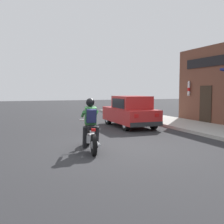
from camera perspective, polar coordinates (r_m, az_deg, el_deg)
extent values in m
plane|color=#2B2B2D|center=(8.56, 0.74, -7.79)|extent=(80.00, 80.00, 0.00)
cube|color=#ADAAA3|center=(13.79, 17.10, -2.90)|extent=(2.60, 22.00, 0.14)
cube|color=#2D2319|center=(14.96, 19.67, 1.39)|extent=(0.04, 0.90, 2.10)
cylinder|color=white|center=(15.95, 16.37, 4.73)|extent=(0.14, 0.14, 0.70)
cylinder|color=red|center=(15.95, 16.37, 4.73)|extent=(0.15, 0.15, 0.20)
sphere|color=silver|center=(15.95, 16.41, 6.16)|extent=(0.16, 0.16, 0.16)
cylinder|color=black|center=(8.87, -5.39, -5.32)|extent=(0.18, 0.63, 0.62)
cylinder|color=silver|center=(8.87, -5.39, -5.32)|extent=(0.15, 0.23, 0.22)
cylinder|color=black|center=(7.51, -3.99, -7.16)|extent=(0.18, 0.63, 0.62)
cylinder|color=silver|center=(7.51, -3.99, -7.16)|extent=(0.15, 0.23, 0.22)
cube|color=silver|center=(8.12, -4.70, -5.68)|extent=(0.33, 0.43, 0.24)
ellipsoid|color=#B21919|center=(8.30, -4.97, -2.59)|extent=(0.37, 0.56, 0.24)
cube|color=black|center=(7.84, -4.48, -3.32)|extent=(0.34, 0.59, 0.10)
cylinder|color=silver|center=(8.72, -5.32, -3.40)|extent=(0.11, 0.33, 0.68)
cylinder|color=silver|center=(8.56, -5.23, -1.65)|extent=(0.56, 0.12, 0.04)
sphere|color=silver|center=(8.75, -5.38, -2.31)|extent=(0.16, 0.16, 0.16)
cylinder|color=silver|center=(7.78, -3.10, -6.89)|extent=(0.16, 0.56, 0.08)
cube|color=red|center=(7.48, -4.06, -3.94)|extent=(0.13, 0.08, 0.08)
cylinder|color=black|center=(8.02, -5.91, -5.53)|extent=(0.19, 0.37, 0.71)
cylinder|color=black|center=(8.07, -3.36, -5.45)|extent=(0.19, 0.37, 0.71)
cube|color=#387F42|center=(7.97, -4.69, -0.86)|extent=(0.38, 0.37, 0.57)
cylinder|color=#387F42|center=(8.18, -6.31, -0.45)|extent=(0.16, 0.53, 0.26)
cylinder|color=#387F42|center=(8.24, -3.55, -0.40)|extent=(0.16, 0.53, 0.26)
sphere|color=black|center=(8.00, -4.77, 2.10)|extent=(0.26, 0.26, 0.26)
cube|color=navy|center=(7.82, -4.52, -0.83)|extent=(0.31, 0.28, 0.42)
cylinder|color=black|center=(14.20, -0.84, -1.54)|extent=(0.18, 0.60, 0.60)
cylinder|color=silver|center=(14.20, -0.84, -1.54)|extent=(0.20, 0.33, 0.33)
cylinder|color=black|center=(14.74, 4.44, -1.31)|extent=(0.18, 0.60, 0.60)
cylinder|color=silver|center=(14.74, 4.44, -1.31)|extent=(0.20, 0.33, 0.33)
cylinder|color=black|center=(11.98, 3.04, -2.72)|extent=(0.18, 0.60, 0.60)
cylinder|color=silver|center=(11.98, 3.04, -2.72)|extent=(0.20, 0.33, 0.33)
cylinder|color=black|center=(12.62, 9.05, -2.39)|extent=(0.18, 0.60, 0.60)
cylinder|color=silver|center=(12.62, 9.05, -2.39)|extent=(0.20, 0.33, 0.33)
cube|color=red|center=(13.33, 3.82, -0.66)|extent=(1.66, 3.71, 0.70)
cube|color=red|center=(13.06, 4.29, 2.04)|extent=(1.45, 1.91, 0.66)
cube|color=black|center=(13.85, 2.77, 2.00)|extent=(1.33, 0.35, 0.51)
cube|color=black|center=(12.77, 1.33, 1.90)|extent=(0.04, 1.52, 0.46)
cube|color=black|center=(13.38, 7.11, 1.99)|extent=(0.04, 1.52, 0.46)
cube|color=silver|center=(14.85, -0.93, 0.37)|extent=(0.24, 0.04, 0.14)
cube|color=red|center=(11.42, 5.35, -0.88)|extent=(0.20, 0.04, 0.16)
cube|color=silver|center=(15.22, 2.67, 0.47)|extent=(0.24, 0.04, 0.14)
cube|color=red|center=(11.90, 9.76, -0.70)|extent=(0.20, 0.04, 0.16)
cube|color=#28282B|center=(15.03, 0.93, -0.99)|extent=(1.61, 0.13, 0.20)
cube|color=#28282B|center=(11.72, 7.51, -2.67)|extent=(1.61, 0.13, 0.20)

